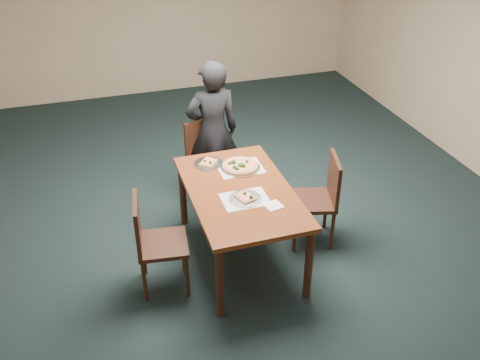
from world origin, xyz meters
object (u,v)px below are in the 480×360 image
object	(u,v)px
chair_left	(153,239)
slice_plate_near	(245,198)
dining_table	(240,198)
chair_far	(208,157)
pizza_pan	(240,166)
slice_plate_far	(208,163)
chair_right	(321,195)
diner	(213,132)

from	to	relation	value
chair_left	slice_plate_near	xyz separation A→B (m)	(0.82, 0.01, 0.25)
dining_table	chair_far	distance (m)	1.10
chair_far	chair_left	xyz separation A→B (m)	(-0.81, -1.26, 0.00)
dining_table	pizza_pan	bearing A→B (deg)	72.38
chair_far	slice_plate_far	distance (m)	0.63
dining_table	chair_left	distance (m)	0.86
chair_far	pizza_pan	distance (m)	0.78
chair_right	diner	size ratio (longest dim) A/B	0.58
chair_left	chair_right	distance (m)	1.66
slice_plate_near	slice_plate_far	bearing A→B (deg)	102.09
chair_far	diner	size ratio (longest dim) A/B	0.58
slice_plate_far	diner	bearing A→B (deg)	71.35
chair_right	slice_plate_near	xyz separation A→B (m)	(-0.83, -0.19, 0.25)
diner	slice_plate_far	world-z (taller)	diner
chair_far	chair_left	size ratio (longest dim) A/B	1.00
chair_right	slice_plate_near	bearing A→B (deg)	-61.77
chair_left	slice_plate_far	distance (m)	1.00
dining_table	chair_far	bearing A→B (deg)	90.83
dining_table	diner	size ratio (longest dim) A/B	0.96
chair_far	diner	xyz separation A→B (m)	(0.07, 0.05, 0.26)
chair_right	slice_plate_far	xyz separation A→B (m)	(-0.97, 0.50, 0.25)
chair_left	pizza_pan	distance (m)	1.12
chair_left	pizza_pan	size ratio (longest dim) A/B	2.42
dining_table	slice_plate_near	bearing A→B (deg)	-91.33
slice_plate_near	chair_far	bearing A→B (deg)	90.55
dining_table	slice_plate_far	world-z (taller)	slice_plate_far
dining_table	chair_right	bearing A→B (deg)	1.88
chair_right	pizza_pan	xyz separation A→B (m)	(-0.71, 0.34, 0.26)
pizza_pan	dining_table	bearing A→B (deg)	-107.62
diner	slice_plate_far	bearing A→B (deg)	72.15
chair_far	slice_plate_far	size ratio (longest dim) A/B	3.25
diner	slice_plate_near	bearing A→B (deg)	88.20
slice_plate_far	chair_left	bearing A→B (deg)	-134.03
dining_table	diner	xyz separation A→B (m)	(0.06, 1.14, 0.12)
chair_left	dining_table	bearing A→B (deg)	-70.95
chair_far	pizza_pan	world-z (taller)	chair_far
dining_table	slice_plate_far	size ratio (longest dim) A/B	5.36
diner	chair_left	bearing A→B (deg)	56.87
chair_far	chair_left	world-z (taller)	same
chair_far	chair_right	size ratio (longest dim) A/B	1.00
chair_far	slice_plate_near	distance (m)	1.28
chair_left	chair_right	world-z (taller)	same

